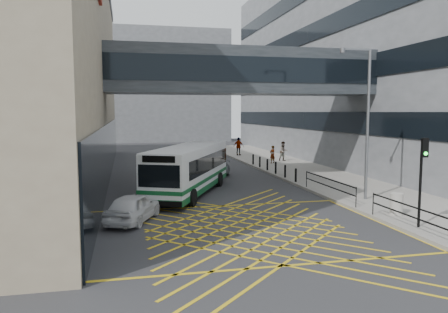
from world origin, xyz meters
TOP-DOWN VIEW (x-y plane):
  - ground at (0.00, 0.00)m, footprint 120.00×120.00m
  - building_right at (23.98, 24.00)m, footprint 24.09×44.00m
  - building_far at (-2.00, 60.00)m, footprint 28.00×16.00m
  - skybridge at (3.00, 12.00)m, footprint 20.00×4.10m
  - pavement at (9.00, 15.00)m, footprint 6.00×54.00m
  - box_junction at (0.00, 0.00)m, footprint 12.00×9.00m
  - bus at (-1.10, 8.23)m, footprint 6.33×10.09m
  - car_white at (-4.50, 2.19)m, footprint 3.08×4.39m
  - car_dark at (1.38, 17.69)m, footprint 3.06×4.48m
  - car_silver at (2.14, 16.36)m, footprint 2.18×4.49m
  - traffic_light at (6.77, -1.94)m, footprint 0.27×0.43m
  - street_lamp at (7.51, 3.76)m, footprint 1.78×0.28m
  - litter_bin at (7.18, 0.25)m, footprint 0.57×0.57m
  - kerb_railings at (6.15, 1.78)m, footprint 0.05×12.54m
  - bollards at (6.25, 15.00)m, footprint 0.14×10.14m
  - pedestrian_a at (8.19, 20.44)m, footprint 0.77×0.68m
  - pedestrian_b at (9.86, 22.07)m, footprint 0.96×0.63m
  - pedestrian_c at (7.03, 28.11)m, footprint 1.25×1.07m

SIDE VIEW (x-z plane):
  - ground at x=0.00m, z-range 0.00..0.00m
  - box_junction at x=0.00m, z-range 0.00..0.01m
  - pavement at x=9.00m, z-range 0.00..0.16m
  - bollards at x=6.25m, z-range 0.16..1.06m
  - car_white at x=-4.50m, z-range 0.00..1.29m
  - litter_bin at x=7.18m, z-range 0.16..1.14m
  - car_dark at x=1.38m, z-range 0.00..1.31m
  - car_silver at x=2.14m, z-range 0.00..1.36m
  - kerb_railings at x=6.15m, z-range 0.38..1.38m
  - pedestrian_a at x=8.19m, z-range 0.16..1.76m
  - pedestrian_b at x=9.86m, z-range 0.16..1.99m
  - pedestrian_c at x=7.03m, z-range 0.16..2.08m
  - bus at x=-1.10m, z-range 0.10..2.92m
  - traffic_light at x=6.77m, z-range 0.71..4.33m
  - street_lamp at x=7.51m, z-range 0.71..8.60m
  - skybridge at x=3.00m, z-range 6.00..9.00m
  - building_far at x=-2.00m, z-range 0.00..18.00m
  - building_right at x=23.98m, z-range 0.00..20.00m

